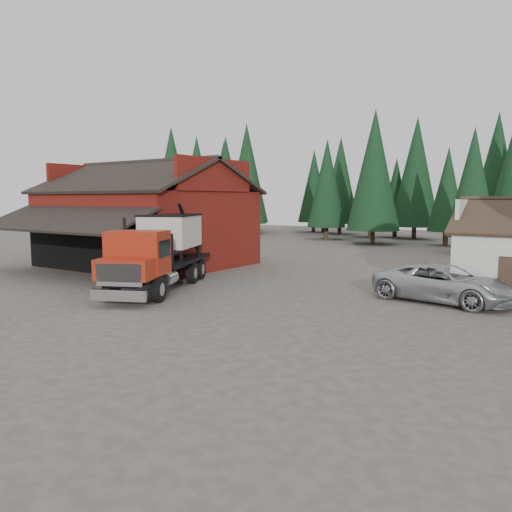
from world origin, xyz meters
The scene contains 8 objects.
ground centered at (0.00, 0.00, 0.00)m, with size 120.00×120.00×0.00m, color #4C443C.
red_barn centered at (-11.00, 9.90, 2.69)m, with size 12.80×13.63×7.18m.
conifer_backdrop centered at (0.00, 42.00, 0.00)m, with size 76.00×16.00×16.00m, color black, non-canonical shape.
near_pine_a centered at (-22.00, 28.00, 6.39)m, with size 4.40×4.40×11.40m.
near_pine_b centered at (6.00, 30.00, 5.89)m, with size 3.96×3.96×10.40m.
near_pine_d centered at (-4.00, 34.00, 7.39)m, with size 5.28×5.28×13.40m.
feed_truck centered at (-3.51, 3.66, 2.01)m, with size 6.20×9.73×4.30m.
silver_car centered at (9.14, 8.30, 0.83)m, with size 2.77×6.00×1.67m, color #B9BBC1.
Camera 1 is at (14.42, -14.21, 4.50)m, focal length 35.00 mm.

